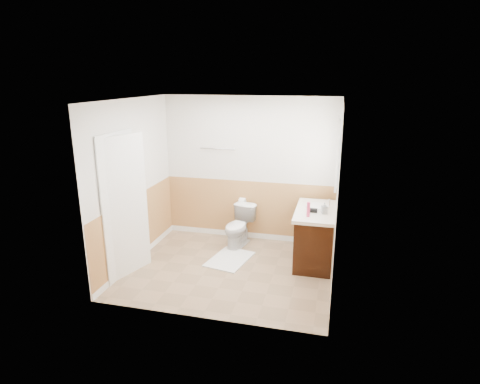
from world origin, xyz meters
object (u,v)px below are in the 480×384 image
(toilet, at_px, (239,227))
(bath_mat, at_px, (230,259))
(lotion_bottle, at_px, (308,209))
(soap_dispenser, at_px, (324,208))
(vanity_cabinet, at_px, (315,237))

(toilet, xyz_separation_m, bath_mat, (0.00, -0.58, -0.33))
(lotion_bottle, xyz_separation_m, soap_dispenser, (0.22, 0.20, -0.02))
(vanity_cabinet, relative_size, lotion_bottle, 5.00)
(bath_mat, height_order, soap_dispenser, soap_dispenser)
(toilet, height_order, bath_mat, toilet)
(vanity_cabinet, height_order, lotion_bottle, lotion_bottle)
(lotion_bottle, relative_size, soap_dispenser, 1.28)
(toilet, bearing_deg, bath_mat, -78.21)
(toilet, relative_size, lotion_bottle, 3.13)
(toilet, height_order, lotion_bottle, lotion_bottle)
(toilet, relative_size, soap_dispenser, 4.01)
(vanity_cabinet, distance_m, lotion_bottle, 0.66)
(toilet, xyz_separation_m, lotion_bottle, (1.20, -0.64, 0.62))
(soap_dispenser, bearing_deg, lotion_bottle, -138.24)
(toilet, distance_m, soap_dispenser, 1.60)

